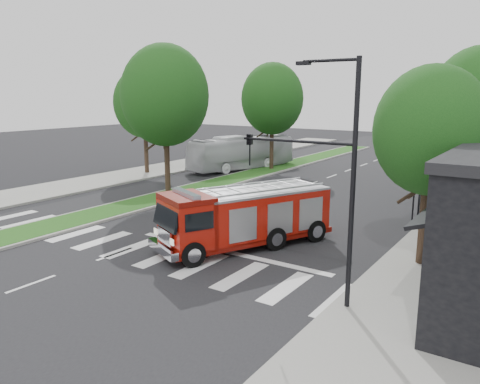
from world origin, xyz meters
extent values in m
plane|color=black|center=(0.00, 0.00, 0.00)|extent=(140.00, 140.00, 0.00)
cube|color=gray|center=(12.50, 10.00, 0.07)|extent=(5.00, 80.00, 0.15)
cube|color=gray|center=(-14.50, 10.00, 0.07)|extent=(5.00, 80.00, 0.15)
cube|color=gray|center=(-6.00, 18.00, 0.07)|extent=(3.00, 50.00, 0.14)
cube|color=#254914|center=(-6.00, 18.00, 0.14)|extent=(2.60, 49.50, 0.02)
cylinder|color=black|center=(9.80, 7.40, 1.25)|extent=(0.08, 0.08, 2.50)
cylinder|color=black|center=(12.60, 7.40, 1.25)|extent=(0.08, 0.08, 2.50)
cylinder|color=black|center=(9.80, 8.60, 1.25)|extent=(0.08, 0.08, 2.50)
cylinder|color=black|center=(12.60, 8.60, 1.25)|extent=(0.08, 0.08, 2.50)
cube|color=black|center=(11.20, 8.00, 2.55)|extent=(3.20, 1.60, 0.12)
cube|color=#8C99A5|center=(11.20, 8.70, 1.30)|extent=(2.80, 0.04, 1.80)
cube|color=black|center=(11.20, 8.00, 0.55)|extent=(2.40, 0.40, 0.08)
cylinder|color=black|center=(11.50, 2.00, 1.87)|extent=(0.36, 0.36, 3.74)
ellipsoid|color=#0F370F|center=(11.50, 2.00, 5.53)|extent=(4.40, 4.40, 5.06)
cylinder|color=black|center=(11.50, 14.00, 2.20)|extent=(0.36, 0.36, 4.40)
ellipsoid|color=#0F370F|center=(11.50, 14.00, 6.50)|extent=(5.60, 5.60, 6.44)
cylinder|color=black|center=(-6.00, 6.00, 2.31)|extent=(0.36, 0.36, 4.62)
ellipsoid|color=#0F370F|center=(-6.00, 6.00, 6.83)|extent=(5.80, 5.80, 6.67)
cylinder|color=black|center=(-6.00, 20.00, 2.20)|extent=(0.36, 0.36, 4.40)
ellipsoid|color=#0F370F|center=(-6.00, 20.00, 6.50)|extent=(5.60, 5.60, 6.44)
cylinder|color=black|center=(-14.00, 12.00, 2.09)|extent=(0.36, 0.36, 4.18)
ellipsoid|color=#0F370F|center=(-14.00, 12.00, 6.17)|extent=(5.20, 5.20, 5.98)
cylinder|color=black|center=(10.50, -3.50, 4.00)|extent=(0.16, 0.16, 8.00)
cylinder|color=black|center=(9.60, -3.50, 7.90)|extent=(1.80, 0.10, 0.10)
cube|color=black|center=(8.70, -3.50, 7.85)|extent=(0.45, 0.20, 0.12)
cylinder|color=black|center=(8.50, -3.50, 5.40)|extent=(4.00, 0.10, 0.10)
imported|color=black|center=(6.70, -3.50, 5.00)|extent=(0.18, 0.22, 1.10)
cylinder|color=black|center=(10.50, 20.00, 4.00)|extent=(0.16, 0.16, 8.00)
cylinder|color=black|center=(9.60, 20.00, 7.90)|extent=(1.80, 0.10, 0.10)
cube|color=black|center=(8.70, 20.00, 7.85)|extent=(0.45, 0.20, 0.12)
cube|color=#660B05|center=(4.21, 0.19, 0.49)|extent=(5.65, 8.45, 0.24)
cube|color=#9C1208|center=(4.54, 0.90, 1.51)|extent=(4.83, 6.68, 1.95)
cube|color=#9C1208|center=(2.94, -2.55, 1.51)|extent=(2.95, 2.62, 2.05)
cube|color=#B2B2B7|center=(4.54, 0.90, 2.53)|extent=(4.83, 6.68, 0.12)
cylinder|color=#B2B2B7|center=(3.74, 1.27, 2.73)|extent=(2.55, 5.34, 0.10)
cylinder|color=#B2B2B7|center=(5.34, 0.53, 2.73)|extent=(2.55, 5.34, 0.10)
cube|color=silver|center=(2.47, -3.56, 0.58)|extent=(2.44, 1.37, 0.34)
cube|color=#8C99A5|center=(2.94, -2.55, 2.83)|extent=(2.09, 1.21, 0.18)
cylinder|color=black|center=(1.80, -2.34, 0.54)|extent=(0.76, 1.12, 1.07)
cylinder|color=black|center=(3.84, -3.28, 0.54)|extent=(0.76, 1.12, 1.07)
cylinder|color=black|center=(3.52, 1.37, 0.54)|extent=(0.76, 1.12, 1.07)
cylinder|color=black|center=(5.56, 0.43, 0.54)|extent=(0.76, 1.12, 1.07)
cylinder|color=black|center=(4.51, 3.49, 0.54)|extent=(0.76, 1.12, 1.07)
cylinder|color=black|center=(6.54, 2.55, 0.54)|extent=(0.76, 1.12, 1.07)
imported|color=silver|center=(-8.57, 18.98, 1.55)|extent=(5.44, 11.46, 3.11)
camera|label=1|loc=(15.49, -17.16, 6.90)|focal=35.00mm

